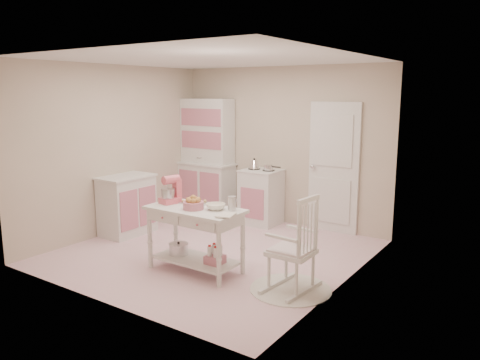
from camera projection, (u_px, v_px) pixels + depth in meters
name	position (u px, v px, depth m)	size (l,w,h in m)	color
room_shell	(212.00, 133.00, 6.18)	(3.84, 3.84, 2.62)	pink
door	(334.00, 168.00, 7.28)	(0.82, 0.05, 2.04)	white
hutch	(206.00, 157.00, 8.42)	(1.06, 0.50, 2.08)	white
stove	(261.00, 197.00, 7.82)	(0.62, 0.57, 0.92)	white
base_cabinet	(127.00, 205.00, 7.25)	(0.54, 0.84, 0.92)	white
lace_rug	(291.00, 289.00, 5.24)	(0.92, 0.92, 0.01)	white
rocking_chair	(292.00, 243.00, 5.14)	(0.48, 0.72, 1.10)	white
work_table	(195.00, 240.00, 5.74)	(1.20, 0.60, 0.80)	white
stand_mixer	(170.00, 190.00, 5.89)	(0.20, 0.28, 0.34)	#E56173
cookie_tray	(195.00, 203.00, 5.90)	(0.34, 0.24, 0.02)	silver
bread_basket	(193.00, 205.00, 5.61)	(0.25, 0.25, 0.09)	#C57186
mixing_bowl	(216.00, 207.00, 5.58)	(0.23, 0.23, 0.07)	white
metal_pitcher	(232.00, 203.00, 5.54)	(0.10, 0.10, 0.17)	silver
recipe_book	(219.00, 215.00, 5.32)	(0.18, 0.24, 0.02)	white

